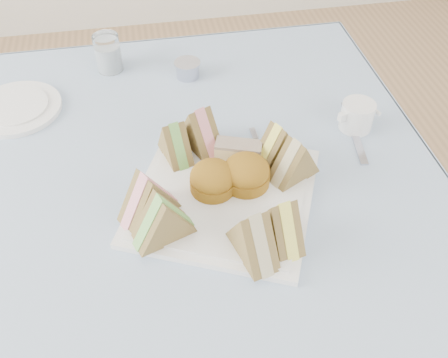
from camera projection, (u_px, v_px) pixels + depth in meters
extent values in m
plane|color=#9E7751|center=(193.00, 353.00, 1.48)|extent=(4.00, 4.00, 0.00)
cube|color=brown|center=(186.00, 285.00, 1.21)|extent=(0.90, 0.90, 0.74)
cube|color=#8FABC9|center=(175.00, 178.00, 0.95)|extent=(1.02, 1.02, 0.01)
cube|color=white|center=(224.00, 196.00, 0.90)|extent=(0.41, 0.41, 0.01)
cylinder|color=olive|center=(213.00, 179.00, 0.89)|extent=(0.11, 0.11, 0.06)
cylinder|color=olive|center=(246.00, 173.00, 0.89)|extent=(0.09, 0.09, 0.06)
cube|color=#DAB374|center=(238.00, 151.00, 0.95)|extent=(0.09, 0.06, 0.04)
cylinder|color=white|center=(16.00, 108.00, 1.08)|extent=(0.25, 0.25, 0.01)
cylinder|color=white|center=(108.00, 53.00, 1.17)|extent=(0.07, 0.07, 0.09)
cylinder|color=#B2B1C2|center=(188.00, 70.00, 1.17)|extent=(0.07, 0.07, 0.03)
cube|color=#B2B1C2|center=(354.00, 132.00, 1.03)|extent=(0.04, 0.20, 0.00)
cube|color=#B2B1C2|center=(268.00, 167.00, 0.96)|extent=(0.02, 0.17, 0.00)
cylinder|color=white|center=(357.00, 116.00, 1.03)|extent=(0.09, 0.09, 0.06)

